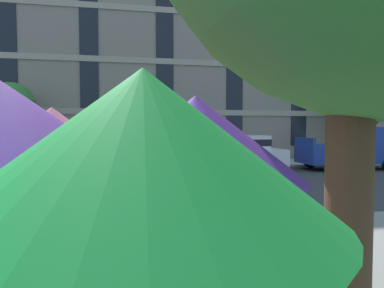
{
  "coord_description": "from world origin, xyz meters",
  "views": [
    {
      "loc": [
        0.64,
        -10.81,
        2.01
      ],
      "look_at": [
        3.05,
        3.2,
        1.4
      ],
      "focal_mm": 28.98,
      "sensor_mm": 36.0,
      "label": 1
    }
  ],
  "objects_px": {
    "pickup_green": "(113,152)",
    "street_tree_left": "(10,107)",
    "sedan_white": "(241,152)",
    "pickup_blue": "(352,150)",
    "street_tree_right": "(359,105)",
    "street_tree_middle": "(144,115)"
  },
  "relations": [
    {
      "from": "pickup_green",
      "to": "sedan_white",
      "type": "bearing_deg",
      "value": -0.0
    },
    {
      "from": "sedan_white",
      "to": "pickup_blue",
      "type": "xyz_separation_m",
      "value": [
        6.1,
        0.0,
        0.08
      ]
    },
    {
      "from": "sedan_white",
      "to": "street_tree_left",
      "type": "bearing_deg",
      "value": 163.62
    },
    {
      "from": "pickup_blue",
      "to": "street_tree_right",
      "type": "xyz_separation_m",
      "value": [
        2.59,
        2.91,
        2.57
      ]
    },
    {
      "from": "pickup_green",
      "to": "street_tree_middle",
      "type": "distance_m",
      "value": 4.19
    },
    {
      "from": "street_tree_right",
      "to": "pickup_green",
      "type": "bearing_deg",
      "value": -168.83
    },
    {
      "from": "street_tree_right",
      "to": "pickup_blue",
      "type": "bearing_deg",
      "value": -131.59
    },
    {
      "from": "street_tree_middle",
      "to": "pickup_blue",
      "type": "bearing_deg",
      "value": -17.78
    },
    {
      "from": "sedan_white",
      "to": "street_tree_left",
      "type": "relative_size",
      "value": 0.95
    },
    {
      "from": "street_tree_left",
      "to": "street_tree_right",
      "type": "relative_size",
      "value": 0.9
    },
    {
      "from": "street_tree_right",
      "to": "sedan_white",
      "type": "bearing_deg",
      "value": -161.45
    },
    {
      "from": "pickup_blue",
      "to": "street_tree_middle",
      "type": "height_order",
      "value": "street_tree_middle"
    },
    {
      "from": "pickup_green",
      "to": "street_tree_left",
      "type": "relative_size",
      "value": 1.11
    },
    {
      "from": "sedan_white",
      "to": "street_tree_right",
      "type": "xyz_separation_m",
      "value": [
        8.69,
        2.91,
        2.64
      ]
    },
    {
      "from": "street_tree_right",
      "to": "street_tree_left",
      "type": "bearing_deg",
      "value": 178.53
    },
    {
      "from": "street_tree_right",
      "to": "street_tree_middle",
      "type": "bearing_deg",
      "value": 177.74
    },
    {
      "from": "pickup_green",
      "to": "sedan_white",
      "type": "xyz_separation_m",
      "value": [
        6.08,
        -0.0,
        -0.08
      ]
    },
    {
      "from": "street_tree_middle",
      "to": "street_tree_right",
      "type": "distance_m",
      "value": 13.35
    },
    {
      "from": "pickup_green",
      "to": "pickup_blue",
      "type": "relative_size",
      "value": 1.0
    },
    {
      "from": "pickup_blue",
      "to": "street_tree_left",
      "type": "bearing_deg",
      "value": 169.07
    },
    {
      "from": "sedan_white",
      "to": "pickup_blue",
      "type": "relative_size",
      "value": 0.86
    },
    {
      "from": "sedan_white",
      "to": "pickup_blue",
      "type": "distance_m",
      "value": 6.1
    }
  ]
}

